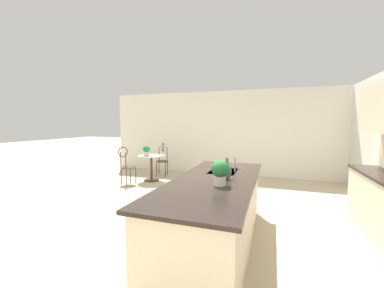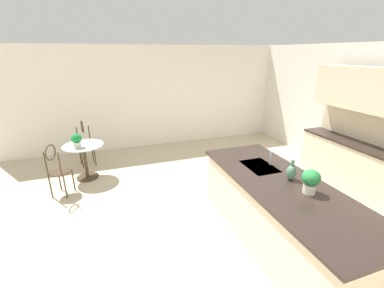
{
  "view_description": "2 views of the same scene",
  "coord_description": "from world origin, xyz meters",
  "views": [
    {
      "loc": [
        3.33,
        1.57,
        1.67
      ],
      "look_at": [
        -1.47,
        -0.09,
        1.22
      ],
      "focal_mm": 22.0,
      "sensor_mm": 36.0,
      "label": 1
    },
    {
      "loc": [
        2.69,
        -1.24,
        2.53
      ],
      "look_at": [
        -0.76,
        -0.04,
        1.2
      ],
      "focal_mm": 23.91,
      "sensor_mm": 36.0,
      "label": 2
    }
  ],
  "objects": [
    {
      "name": "vase_on_counter",
      "position": [
        0.25,
        1.0,
        1.03
      ],
      "size": [
        0.13,
        0.13,
        0.29
      ],
      "color": "#4C7A5B",
      "rests_on": "kitchen_island"
    },
    {
      "name": "kitchen_island",
      "position": [
        0.3,
        0.85,
        0.46
      ],
      "size": [
        2.8,
        1.06,
        0.92
      ],
      "color": "beige",
      "rests_on": "ground"
    },
    {
      "name": "chair_near_window",
      "position": [
        -3.39,
        -1.75,
        0.57
      ],
      "size": [
        0.51,
        0.45,
        1.04
      ],
      "color": "#3D2D1E",
      "rests_on": "ground"
    },
    {
      "name": "bistro_table",
      "position": [
        -2.64,
        -1.74,
        0.45
      ],
      "size": [
        0.8,
        0.8,
        0.74
      ],
      "color": "#3D2D1E",
      "rests_on": "ground"
    },
    {
      "name": "sink_faucet",
      "position": [
        -0.25,
        1.03,
        1.03
      ],
      "size": [
        0.02,
        0.02,
        0.22
      ],
      "primitive_type": "cylinder",
      "color": "#B2B5BA",
      "rests_on": "kitchen_island"
    },
    {
      "name": "chair_by_island",
      "position": [
        -2.03,
        -2.16,
        0.57
      ],
      "size": [
        0.52,
        0.5,
        1.04
      ],
      "color": "#3D2D1E",
      "rests_on": "ground"
    },
    {
      "name": "potted_plant_on_table",
      "position": [
        -2.53,
        -1.83,
        0.9
      ],
      "size": [
        0.2,
        0.2,
        0.28
      ],
      "color": "beige",
      "rests_on": "bistro_table"
    },
    {
      "name": "wall_left_window",
      "position": [
        -4.26,
        0.0,
        1.35
      ],
      "size": [
        0.12,
        7.8,
        2.7
      ],
      "primitive_type": "cube",
      "color": "silver",
      "rests_on": "ground"
    },
    {
      "name": "ground_plane",
      "position": [
        0.0,
        0.0,
        0.0
      ],
      "size": [
        40.0,
        40.0,
        0.0
      ],
      "primitive_type": "plane",
      "color": "beige"
    },
    {
      "name": "potted_plant_counter_near",
      "position": [
        0.6,
        0.98,
        1.09
      ],
      "size": [
        0.21,
        0.21,
        0.3
      ],
      "color": "beige",
      "rests_on": "kitchen_island"
    }
  ]
}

